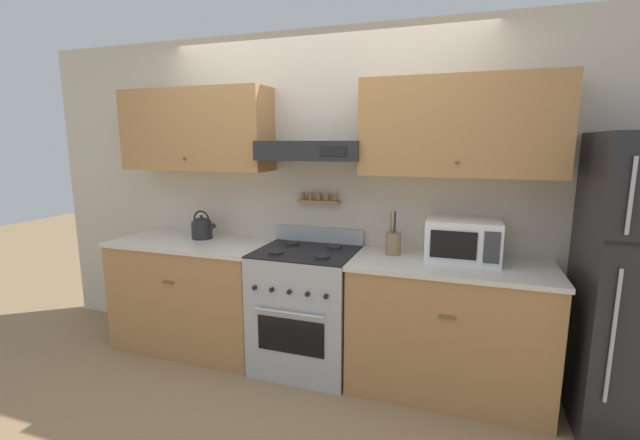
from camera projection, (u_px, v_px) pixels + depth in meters
name	position (u px, v px, depth m)	size (l,w,h in m)	color
ground_plane	(291.00, 386.00, 3.03)	(16.00, 16.00, 0.00)	#937551
wall_back	(320.00, 174.00, 3.33)	(5.20, 0.46, 2.55)	beige
counter_left	(194.00, 294.00, 3.58)	(1.29, 0.65, 0.91)	#AD7A47
counter_right	(448.00, 327.00, 2.92)	(1.33, 0.65, 0.91)	#AD7A47
stove_range	(307.00, 309.00, 3.24)	(0.73, 0.67, 1.03)	#ADAFB5
tea_kettle	(202.00, 227.00, 3.57)	(0.22, 0.17, 0.24)	#232326
microwave	(463.00, 239.00, 2.91)	(0.48, 0.38, 0.28)	white
utensil_crock	(393.00, 242.00, 3.06)	(0.11, 0.11, 0.31)	#8E7051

